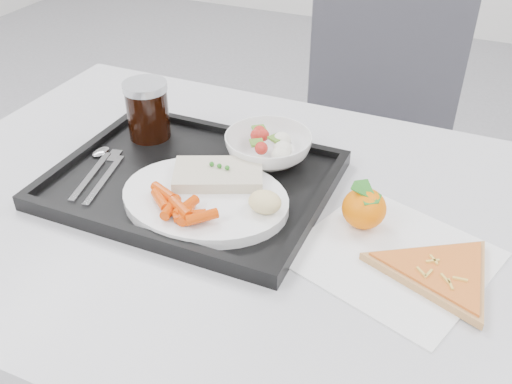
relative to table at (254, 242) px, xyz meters
name	(u,v)px	position (x,y,z in m)	size (l,w,h in m)	color
table	(254,242)	(0.00, 0.00, 0.00)	(1.20, 0.80, 0.75)	silver
chair	(370,133)	(0.03, 0.71, -0.15)	(0.54, 0.55, 0.93)	#3C3C44
tray	(192,181)	(-0.12, 0.02, 0.08)	(0.45, 0.35, 0.03)	black
dinner_plate	(205,199)	(-0.07, -0.03, 0.09)	(0.27, 0.27, 0.02)	white
fish_fillet	(218,174)	(-0.07, 0.01, 0.11)	(0.17, 0.14, 0.03)	beige
bread_roll	(265,202)	(0.03, -0.03, 0.12)	(0.06, 0.06, 0.03)	#E3CA86
salad_bowl	(268,147)	(-0.03, 0.13, 0.11)	(0.15, 0.15, 0.05)	white
cola_glass	(147,109)	(-0.27, 0.12, 0.14)	(0.08, 0.08, 0.11)	black
cutlery	(100,167)	(-0.28, -0.01, 0.08)	(0.10, 0.17, 0.01)	silver
napkin	(393,256)	(0.23, -0.02, 0.07)	(0.31, 0.31, 0.00)	white
tangerine	(364,208)	(0.17, 0.03, 0.10)	(0.08, 0.08, 0.07)	#FFAF14
pizza_slice	(441,272)	(0.30, -0.04, 0.08)	(0.24, 0.24, 0.02)	tan
carrot_pile	(180,207)	(-0.08, -0.09, 0.11)	(0.13, 0.07, 0.02)	#CB3B04
salad_contents	(274,144)	(-0.02, 0.13, 0.12)	(0.10, 0.09, 0.03)	#B3221A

